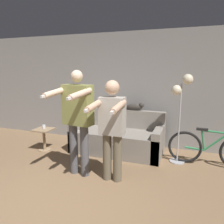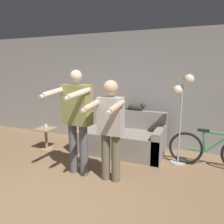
{
  "view_description": "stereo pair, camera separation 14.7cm",
  "coord_description": "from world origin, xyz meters",
  "px_view_note": "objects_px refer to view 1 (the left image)",
  "views": [
    {
      "loc": [
        1.76,
        -1.94,
        1.78
      ],
      "look_at": [
        0.41,
        1.72,
        1.0
      ],
      "focal_mm": 35.0,
      "sensor_mm": 36.0,
      "label": 1
    },
    {
      "loc": [
        1.9,
        -1.89,
        1.78
      ],
      "look_at": [
        0.41,
        1.72,
        1.0
      ],
      "focal_mm": 35.0,
      "sensor_mm": 36.0,
      "label": 2
    }
  ],
  "objects_px": {
    "person_left": "(77,116)",
    "side_table": "(44,135)",
    "floor_lamp": "(181,96)",
    "couch": "(118,138)",
    "cup": "(44,127)",
    "person_right": "(112,125)",
    "bicycle": "(211,149)",
    "cat": "(136,107)"
  },
  "relations": [
    {
      "from": "couch",
      "to": "side_table",
      "type": "bearing_deg",
      "value": -162.26
    },
    {
      "from": "floor_lamp",
      "to": "cup",
      "type": "xyz_separation_m",
      "value": [
        -2.83,
        -0.33,
        -0.75
      ]
    },
    {
      "from": "person_left",
      "to": "floor_lamp",
      "type": "relative_size",
      "value": 1.04
    },
    {
      "from": "person_right",
      "to": "floor_lamp",
      "type": "xyz_separation_m",
      "value": [
        0.95,
        1.11,
        0.36
      ]
    },
    {
      "from": "person_right",
      "to": "person_left",
      "type": "bearing_deg",
      "value": 179.1
    },
    {
      "from": "person_left",
      "to": "floor_lamp",
      "type": "distance_m",
      "value": 1.92
    },
    {
      "from": "person_left",
      "to": "cup",
      "type": "xyz_separation_m",
      "value": [
        -1.28,
        0.77,
        -0.5
      ]
    },
    {
      "from": "cup",
      "to": "cat",
      "type": "bearing_deg",
      "value": 22.81
    },
    {
      "from": "person_right",
      "to": "cat",
      "type": "xyz_separation_m",
      "value": [
        -0.02,
        1.56,
        0.03
      ]
    },
    {
      "from": "side_table",
      "to": "couch",
      "type": "bearing_deg",
      "value": 17.74
    },
    {
      "from": "cat",
      "to": "cup",
      "type": "height_order",
      "value": "cat"
    },
    {
      "from": "person_left",
      "to": "side_table",
      "type": "height_order",
      "value": "person_left"
    },
    {
      "from": "bicycle",
      "to": "floor_lamp",
      "type": "bearing_deg",
      "value": -177.68
    },
    {
      "from": "cat",
      "to": "bicycle",
      "type": "distance_m",
      "value": 1.71
    },
    {
      "from": "floor_lamp",
      "to": "bicycle",
      "type": "bearing_deg",
      "value": 2.32
    },
    {
      "from": "couch",
      "to": "cat",
      "type": "xyz_separation_m",
      "value": [
        0.3,
        0.33,
        0.67
      ]
    },
    {
      "from": "floor_lamp",
      "to": "person_right",
      "type": "bearing_deg",
      "value": -130.52
    },
    {
      "from": "cat",
      "to": "bicycle",
      "type": "xyz_separation_m",
      "value": [
        1.54,
        -0.43,
        -0.63
      ]
    },
    {
      "from": "couch",
      "to": "bicycle",
      "type": "bearing_deg",
      "value": -3.06
    },
    {
      "from": "side_table",
      "to": "cup",
      "type": "bearing_deg",
      "value": 115.4
    },
    {
      "from": "floor_lamp",
      "to": "person_left",
      "type": "bearing_deg",
      "value": -144.43
    },
    {
      "from": "person_right",
      "to": "cup",
      "type": "xyz_separation_m",
      "value": [
        -1.88,
        0.78,
        -0.4
      ]
    },
    {
      "from": "cat",
      "to": "floor_lamp",
      "type": "relative_size",
      "value": 0.3
    },
    {
      "from": "couch",
      "to": "floor_lamp",
      "type": "bearing_deg",
      "value": -5.46
    },
    {
      "from": "person_right",
      "to": "cat",
      "type": "height_order",
      "value": "person_right"
    },
    {
      "from": "cup",
      "to": "person_right",
      "type": "bearing_deg",
      "value": -22.44
    },
    {
      "from": "person_left",
      "to": "cat",
      "type": "height_order",
      "value": "person_left"
    },
    {
      "from": "person_left",
      "to": "cup",
      "type": "height_order",
      "value": "person_left"
    },
    {
      "from": "person_right",
      "to": "bicycle",
      "type": "bearing_deg",
      "value": 36.23
    },
    {
      "from": "person_left",
      "to": "couch",
      "type": "bearing_deg",
      "value": 83.9
    },
    {
      "from": "couch",
      "to": "floor_lamp",
      "type": "relative_size",
      "value": 1.14
    },
    {
      "from": "person_right",
      "to": "side_table",
      "type": "distance_m",
      "value": 2.09
    },
    {
      "from": "side_table",
      "to": "cup",
      "type": "xyz_separation_m",
      "value": [
        -0.02,
        0.04,
        0.18
      ]
    },
    {
      "from": "person_left",
      "to": "floor_lamp",
      "type": "bearing_deg",
      "value": 42.28
    },
    {
      "from": "couch",
      "to": "bicycle",
      "type": "height_order",
      "value": "couch"
    },
    {
      "from": "bicycle",
      "to": "person_right",
      "type": "bearing_deg",
      "value": -143.25
    },
    {
      "from": "person_left",
      "to": "person_right",
      "type": "height_order",
      "value": "person_left"
    },
    {
      "from": "person_left",
      "to": "person_right",
      "type": "bearing_deg",
      "value": 6.32
    },
    {
      "from": "cat",
      "to": "floor_lamp",
      "type": "height_order",
      "value": "floor_lamp"
    },
    {
      "from": "cup",
      "to": "bicycle",
      "type": "xyz_separation_m",
      "value": [
        3.4,
        0.36,
        -0.2
      ]
    },
    {
      "from": "person_left",
      "to": "side_table",
      "type": "distance_m",
      "value": 1.61
    },
    {
      "from": "cup",
      "to": "bicycle",
      "type": "height_order",
      "value": "bicycle"
    }
  ]
}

